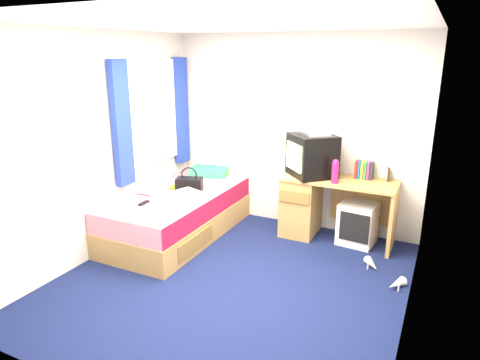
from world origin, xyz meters
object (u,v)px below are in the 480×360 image
at_px(pillow, 209,172).
at_px(vcr, 313,131).
at_px(bed, 178,214).
at_px(storage_cube, 358,223).
at_px(water_bottle, 145,192).
at_px(handbag, 189,184).
at_px(remote_control, 144,203).
at_px(aerosol_can, 331,171).
at_px(crt_tv, 312,155).
at_px(colour_swatch_fan, 162,207).
at_px(magazine, 180,186).
at_px(towel, 188,197).
at_px(pink_water_bottle, 335,173).
at_px(white_heels, 383,274).
at_px(desk, 315,204).
at_px(picture_frame, 388,175).

height_order(pillow, vcr, vcr).
distance_m(bed, storage_cube, 2.15).
relative_size(vcr, water_bottle, 1.90).
bearing_deg(water_bottle, handbag, 45.56).
bearing_deg(remote_control, aerosol_can, 30.68).
distance_m(crt_tv, colour_swatch_fan, 1.84).
distance_m(handbag, magazine, 0.21).
height_order(towel, water_bottle, towel).
relative_size(vcr, handbag, 1.06).
relative_size(crt_tv, towel, 2.07).
xyz_separation_m(pink_water_bottle, white_heels, (0.68, -0.54, -0.83)).
xyz_separation_m(pillow, crt_tv, (1.46, -0.10, 0.40)).
bearing_deg(towel, vcr, 39.39).
distance_m(magazine, water_bottle, 0.49).
distance_m(water_bottle, white_heels, 2.79).
distance_m(desk, water_bottle, 2.04).
bearing_deg(remote_control, vcr, 34.28).
distance_m(pillow, pink_water_bottle, 1.83).
distance_m(handbag, white_heels, 2.43).
height_order(pillow, colour_swatch_fan, pillow).
height_order(desk, handbag, handbag).
relative_size(pillow, picture_frame, 3.57).
bearing_deg(bed, picture_frame, 22.27).
distance_m(picture_frame, handbag, 2.34).
bearing_deg(colour_swatch_fan, towel, 63.38).
relative_size(crt_tv, remote_control, 4.25).
height_order(bed, remote_control, remote_control).
distance_m(pillow, magazine, 0.61).
relative_size(handbag, water_bottle, 1.80).
xyz_separation_m(crt_tv, white_heels, (1.01, -0.71, -0.96)).
bearing_deg(remote_control, water_bottle, 120.52).
bearing_deg(towel, colour_swatch_fan, -116.62).
xyz_separation_m(aerosol_can, magazine, (-1.77, -0.53, -0.29)).
distance_m(pillow, remote_control, 1.32).
distance_m(handbag, water_bottle, 0.53).
xyz_separation_m(pink_water_bottle, magazine, (-1.86, -0.34, -0.32)).
bearing_deg(pillow, crt_tv, -3.73).
relative_size(pink_water_bottle, remote_control, 1.51).
relative_size(storage_cube, pink_water_bottle, 2.05).
distance_m(desk, handbag, 1.55).
distance_m(desk, towel, 1.55).
distance_m(magazine, white_heels, 2.60).
relative_size(storage_cube, colour_swatch_fan, 2.25).
relative_size(storage_cube, magazine, 1.77).
relative_size(bed, picture_frame, 14.29).
xyz_separation_m(crt_tv, remote_control, (-1.55, -1.22, -0.45)).
height_order(bed, aerosol_can, aerosol_can).
xyz_separation_m(picture_frame, handbag, (-2.20, -0.78, -0.19)).
xyz_separation_m(storage_cube, picture_frame, (0.26, 0.20, 0.57)).
bearing_deg(colour_swatch_fan, vcr, 43.66).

